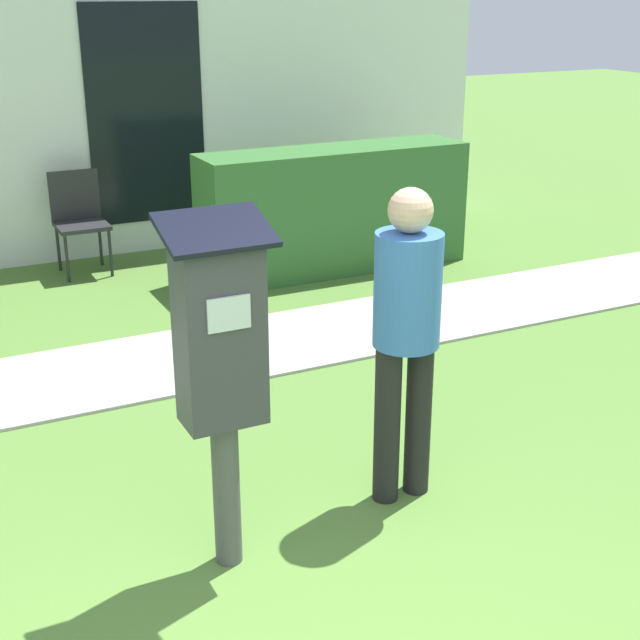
% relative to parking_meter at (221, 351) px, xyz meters
% --- Properties ---
extents(sidewalk, '(12.00, 1.10, 0.02)m').
position_rel_parking_meter_xyz_m(sidewalk, '(-0.23, 2.29, -1.01)').
color(sidewalk, '#A3A099').
rests_on(sidewalk, ground).
extents(parking_meter, '(0.44, 0.31, 1.59)m').
position_rel_parking_meter_xyz_m(parking_meter, '(0.00, 0.00, 0.00)').
color(parking_meter, '#4C4C4C').
rests_on(parking_meter, ground).
extents(person_standing, '(0.32, 0.32, 1.58)m').
position_rel_parking_meter_xyz_m(person_standing, '(0.98, 0.14, -0.09)').
color(person_standing, black).
rests_on(person_standing, ground).
extents(outdoor_chair_middle, '(0.44, 0.44, 0.90)m').
position_rel_parking_meter_xyz_m(outdoor_chair_middle, '(0.39, 4.68, -0.49)').
color(outdoor_chair_middle, '#262628').
rests_on(outdoor_chair_middle, ground).
extents(hedge_row, '(2.45, 0.60, 1.10)m').
position_rel_parking_meter_xyz_m(hedge_row, '(2.45, 3.72, -0.47)').
color(hedge_row, '#33662D').
rests_on(hedge_row, ground).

